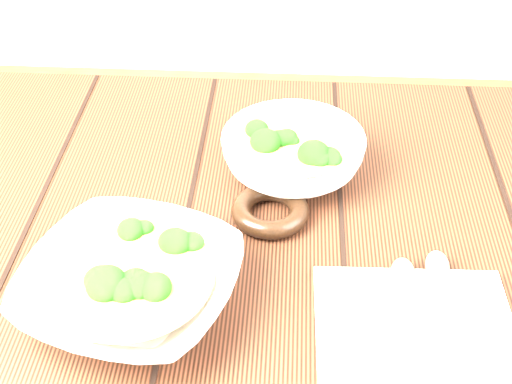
% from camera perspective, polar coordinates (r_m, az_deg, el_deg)
% --- Properties ---
extents(table, '(1.20, 0.80, 0.75)m').
position_cam_1_polar(table, '(0.98, -4.29, -9.04)').
color(table, '#361A0F').
rests_on(table, ground).
extents(soup_bowl_front, '(0.29, 0.29, 0.07)m').
position_cam_1_polar(soup_bowl_front, '(0.80, -10.00, -7.33)').
color(soup_bowl_front, silver).
rests_on(soup_bowl_front, table).
extents(soup_bowl_back, '(0.21, 0.21, 0.07)m').
position_cam_1_polar(soup_bowl_back, '(0.98, 2.97, 3.07)').
color(soup_bowl_back, silver).
rests_on(soup_bowl_back, table).
extents(trivet, '(0.12, 0.12, 0.02)m').
position_cam_1_polar(trivet, '(0.91, 1.14, -1.50)').
color(trivet, black).
rests_on(trivet, table).
extents(napkin, '(0.22, 0.18, 0.01)m').
position_cam_1_polar(napkin, '(0.80, 12.62, -10.74)').
color(napkin, beige).
rests_on(napkin, table).
extents(spoon_left, '(0.04, 0.18, 0.01)m').
position_cam_1_polar(spoon_left, '(0.82, 11.66, -8.08)').
color(spoon_left, '#9C9A8A').
rests_on(spoon_left, napkin).
extents(spoon_right, '(0.04, 0.18, 0.01)m').
position_cam_1_polar(spoon_right, '(0.84, 14.35, -7.37)').
color(spoon_right, '#9C9A8A').
rests_on(spoon_right, napkin).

